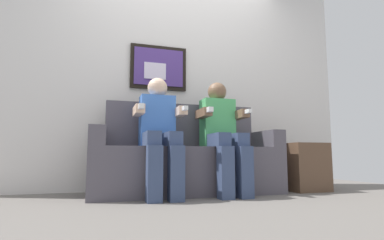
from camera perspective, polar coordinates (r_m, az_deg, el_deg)
ground_plane at (r=2.69m, az=0.97°, el=-14.59°), size 5.50×5.50×0.00m
back_wall_assembly at (r=3.53m, az=-3.07°, el=8.62°), size 4.23×0.10×2.60m
couch at (r=2.98m, az=-1.00°, el=-7.81°), size 1.83×0.58×0.90m
person_on_left at (r=2.75m, az=-6.20°, el=-1.74°), size 0.46×0.56×1.11m
person_on_right at (r=2.93m, az=5.72°, el=-2.05°), size 0.46×0.56×1.11m
side_table_right at (r=3.46m, az=20.29°, el=-8.28°), size 0.40×0.40×0.50m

